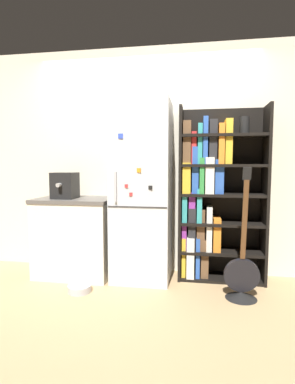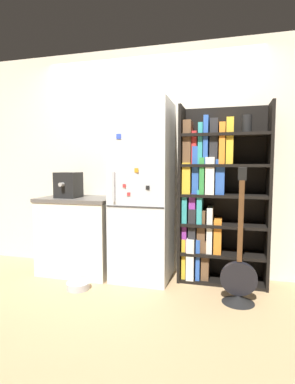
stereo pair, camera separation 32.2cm
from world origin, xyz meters
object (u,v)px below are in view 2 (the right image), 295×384
refrigerator (142,192)px  pet_bowl (78,285)px  espresso_machine (68,185)px  bookshelf (212,197)px  guitar (239,284)px

refrigerator → pet_bowl: refrigerator is taller
espresso_machine → refrigerator: bearing=4.1°
refrigerator → espresso_machine: (-0.86, -0.06, 0.06)m
refrigerator → bookshelf: 0.75m
refrigerator → espresso_machine: bearing=-175.9°
pet_bowl → espresso_machine: bearing=127.8°
espresso_machine → guitar: (1.88, -0.31, -0.85)m
refrigerator → bookshelf: size_ratio=1.03×
bookshelf → espresso_machine: bearing=-173.1°
espresso_machine → guitar: 2.08m
bookshelf → espresso_machine: size_ratio=6.15×
bookshelf → guitar: size_ratio=1.51×
bookshelf → guitar: bookshelf is taller
bookshelf → espresso_machine: bookshelf is taller
refrigerator → guitar: refrigerator is taller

